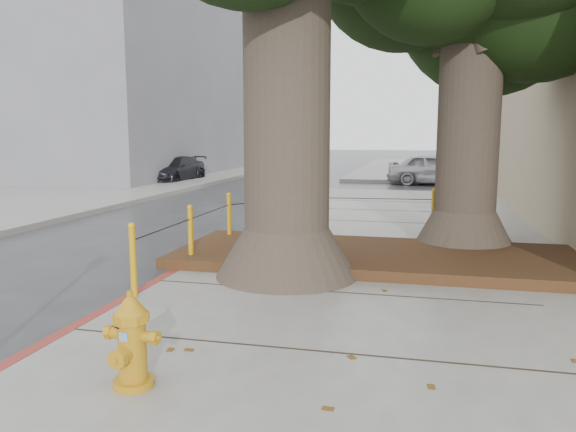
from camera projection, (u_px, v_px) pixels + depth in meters
The scene contains 10 objects.
ground at pixel (252, 360), 5.43m from camera, with size 140.00×140.00×0.00m, color #28282B.
sidewalk_far at pixel (499, 169), 32.94m from camera, with size 16.00×20.00×0.15m, color slate.
curb_red at pixel (172, 277), 8.29m from camera, with size 0.14×26.00×0.16m, color maroon.
planter_bed at pixel (377, 256), 8.95m from camera, with size 6.40×2.60×0.16m, color black.
building_far_grey at pixel (98, 59), 29.15m from camera, with size 12.00×16.00×12.00m, color slate.
building_far_white at pixel (217, 75), 51.53m from camera, with size 12.00×18.00×15.00m, color silver.
bollard_ring at pixel (277, 221), 9.75m from camera, with size 3.79×5.39×0.95m.
fire_hydrant at pixel (132, 341), 4.48m from camera, with size 0.42×0.38×0.79m.
car_silver at pixel (435, 169), 23.72m from camera, with size 1.58×3.94×1.34m, color #BAB9BE.
car_dark at pixel (174, 170), 24.91m from camera, with size 1.62×3.98×1.15m, color black.
Camera 1 is at (1.52, -4.95, 2.18)m, focal length 35.00 mm.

